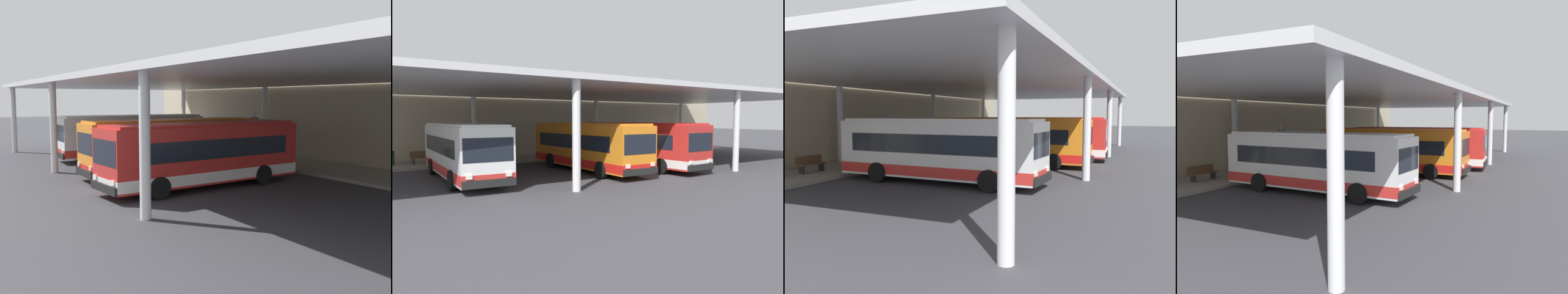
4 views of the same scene
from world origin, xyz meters
TOP-DOWN VIEW (x-y plane):
  - ground_plane at (0.00, 0.00)m, footprint 200.00×200.00m
  - platform_kerb at (0.00, 11.75)m, footprint 42.00×4.50m
  - station_building_facade at (0.00, 15.00)m, footprint 48.00×1.60m
  - canopy_shelter at (0.00, 5.50)m, footprint 40.00×17.00m
  - bus_nearest_bay at (-9.69, 4.06)m, footprint 3.04×10.63m
  - bus_second_bay at (-1.81, 3.11)m, footprint 2.76×10.54m
  - bus_middle_bay at (2.16, 2.54)m, footprint 3.19×10.67m
  - bench_waiting at (-10.39, 11.82)m, footprint 1.80×0.45m
  - trash_bin at (-12.52, 12.06)m, footprint 0.52×0.52m
  - banner_sign at (-4.22, 10.94)m, footprint 0.70×0.12m

SIDE VIEW (x-z plane):
  - ground_plane at x=0.00m, z-range 0.00..0.00m
  - platform_kerb at x=0.00m, z-range 0.00..0.18m
  - bench_waiting at x=-10.39m, z-range 0.20..1.12m
  - trash_bin at x=-12.52m, z-range 0.19..1.17m
  - bus_nearest_bay at x=-9.69m, z-range 0.07..3.24m
  - bus_second_bay at x=-1.81m, z-range 0.07..3.24m
  - bus_middle_bay at x=2.16m, z-range 0.07..3.24m
  - banner_sign at x=-4.22m, z-range 0.38..3.58m
  - station_building_facade at x=0.00m, z-range 0.00..6.65m
  - canopy_shelter at x=0.00m, z-range 2.54..8.09m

